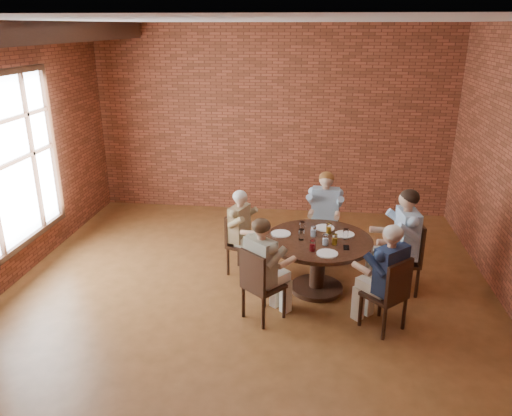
# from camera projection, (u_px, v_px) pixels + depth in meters

# --- Properties ---
(floor) EXTENTS (7.00, 7.00, 0.00)m
(floor) POSITION_uv_depth(u_px,v_px,m) (246.00, 302.00, 6.41)
(floor) COLOR brown
(floor) RESTS_ON ground
(ceiling) EXTENTS (7.00, 7.00, 0.00)m
(ceiling) POSITION_uv_depth(u_px,v_px,m) (244.00, 20.00, 5.24)
(ceiling) COLOR silver
(ceiling) RESTS_ON wall_back
(wall_back) EXTENTS (7.00, 0.00, 7.00)m
(wall_back) POSITION_uv_depth(u_px,v_px,m) (272.00, 121.00, 9.09)
(wall_back) COLOR brown
(wall_back) RESTS_ON ground
(wall_front) EXTENTS (7.00, 0.00, 7.00)m
(wall_front) POSITION_uv_depth(u_px,v_px,m) (149.00, 367.00, 2.57)
(wall_front) COLOR brown
(wall_front) RESTS_ON ground
(ceiling_beam) EXTENTS (0.22, 6.90, 0.26)m
(ceiling_beam) POSITION_uv_depth(u_px,v_px,m) (27.00, 33.00, 5.56)
(ceiling_beam) COLOR #341B11
(ceiling_beam) RESTS_ON ceiling
(window) EXTENTS (0.10, 2.16, 2.36)m
(window) POSITION_uv_depth(u_px,v_px,m) (11.00, 162.00, 6.57)
(window) COLOR white
(window) RESTS_ON wall_left
(dining_table) EXTENTS (1.39, 1.39, 0.75)m
(dining_table) POSITION_uv_depth(u_px,v_px,m) (318.00, 254.00, 6.54)
(dining_table) COLOR #341B11
(dining_table) RESTS_ON floor
(chair_a) EXTENTS (0.52, 0.52, 0.98)m
(chair_a) POSITION_uv_depth(u_px,v_px,m) (407.00, 254.00, 6.54)
(chair_a) COLOR #341B11
(chair_a) RESTS_ON floor
(diner_a) EXTENTS (0.77, 0.66, 1.41)m
(diner_a) POSITION_uv_depth(u_px,v_px,m) (401.00, 242.00, 6.48)
(diner_a) COLOR teal
(diner_a) RESTS_ON floor
(chair_b) EXTENTS (0.45, 0.45, 0.93)m
(chair_b) POSITION_uv_depth(u_px,v_px,m) (324.00, 223.00, 7.63)
(chair_b) COLOR #341B11
(chair_b) RESTS_ON floor
(diner_b) EXTENTS (0.57, 0.68, 1.32)m
(diner_b) POSITION_uv_depth(u_px,v_px,m) (325.00, 215.00, 7.49)
(diner_b) COLOR #8092A3
(diner_b) RESTS_ON floor
(chair_c) EXTENTS (0.48, 0.48, 0.88)m
(chair_c) POSITION_uv_depth(u_px,v_px,m) (238.00, 241.00, 7.06)
(chair_c) COLOR #341B11
(chair_c) RESTS_ON floor
(diner_c) EXTENTS (0.70, 0.63, 1.23)m
(diner_c) POSITION_uv_depth(u_px,v_px,m) (243.00, 233.00, 6.98)
(diner_c) COLOR brown
(diner_c) RESTS_ON floor
(chair_d) EXTENTS (0.58, 0.58, 0.92)m
(chair_d) POSITION_uv_depth(u_px,v_px,m) (259.00, 283.00, 5.87)
(chair_d) COLOR #341B11
(chair_d) RESTS_ON floor
(diner_d) EXTENTS (0.79, 0.80, 1.30)m
(diner_d) POSITION_uv_depth(u_px,v_px,m) (264.00, 269.00, 5.87)
(diner_d) COLOR #A58B82
(diner_d) RESTS_ON floor
(chair_e) EXTENTS (0.58, 0.58, 0.92)m
(chair_e) POSITION_uv_depth(u_px,v_px,m) (390.00, 292.00, 5.66)
(chair_e) COLOR #341B11
(chair_e) RESTS_ON floor
(diner_e) EXTENTS (0.80, 0.81, 1.30)m
(diner_e) POSITION_uv_depth(u_px,v_px,m) (386.00, 278.00, 5.67)
(diner_e) COLOR #192747
(diner_e) RESTS_ON floor
(plate_a) EXTENTS (0.26, 0.26, 0.01)m
(plate_a) POSITION_uv_depth(u_px,v_px,m) (345.00, 234.00, 6.58)
(plate_a) COLOR white
(plate_a) RESTS_ON dining_table
(plate_b) EXTENTS (0.26, 0.26, 0.01)m
(plate_b) POSITION_uv_depth(u_px,v_px,m) (325.00, 228.00, 6.79)
(plate_b) COLOR white
(plate_b) RESTS_ON dining_table
(plate_c) EXTENTS (0.26, 0.26, 0.01)m
(plate_c) POSITION_uv_depth(u_px,v_px,m) (281.00, 233.00, 6.60)
(plate_c) COLOR white
(plate_c) RESTS_ON dining_table
(plate_d) EXTENTS (0.26, 0.26, 0.01)m
(plate_d) POSITION_uv_depth(u_px,v_px,m) (327.00, 254.00, 6.03)
(plate_d) COLOR white
(plate_d) RESTS_ON dining_table
(glass_a) EXTENTS (0.07, 0.07, 0.14)m
(glass_a) POSITION_uv_depth(u_px,v_px,m) (346.00, 234.00, 6.43)
(glass_a) COLOR white
(glass_a) RESTS_ON dining_table
(glass_b) EXTENTS (0.07, 0.07, 0.14)m
(glass_b) POSITION_uv_depth(u_px,v_px,m) (329.00, 228.00, 6.61)
(glass_b) COLOR white
(glass_b) RESTS_ON dining_table
(glass_c) EXTENTS (0.07, 0.07, 0.14)m
(glass_c) POSITION_uv_depth(u_px,v_px,m) (302.00, 227.00, 6.65)
(glass_c) COLOR white
(glass_c) RESTS_ON dining_table
(glass_d) EXTENTS (0.07, 0.07, 0.14)m
(glass_d) POSITION_uv_depth(u_px,v_px,m) (313.00, 231.00, 6.51)
(glass_d) COLOR white
(glass_d) RESTS_ON dining_table
(glass_e) EXTENTS (0.07, 0.07, 0.14)m
(glass_e) POSITION_uv_depth(u_px,v_px,m) (301.00, 235.00, 6.41)
(glass_e) COLOR white
(glass_e) RESTS_ON dining_table
(glass_f) EXTENTS (0.07, 0.07, 0.14)m
(glass_f) POSITION_uv_depth(u_px,v_px,m) (313.00, 246.00, 6.09)
(glass_f) COLOR white
(glass_f) RESTS_ON dining_table
(glass_g) EXTENTS (0.07, 0.07, 0.14)m
(glass_g) POSITION_uv_depth(u_px,v_px,m) (325.00, 240.00, 6.26)
(glass_g) COLOR white
(glass_g) RESTS_ON dining_table
(glass_h) EXTENTS (0.07, 0.07, 0.14)m
(glass_h) POSITION_uv_depth(u_px,v_px,m) (335.00, 239.00, 6.27)
(glass_h) COLOR white
(glass_h) RESTS_ON dining_table
(smartphone) EXTENTS (0.07, 0.14, 0.01)m
(smartphone) POSITION_uv_depth(u_px,v_px,m) (346.00, 248.00, 6.20)
(smartphone) COLOR black
(smartphone) RESTS_ON dining_table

